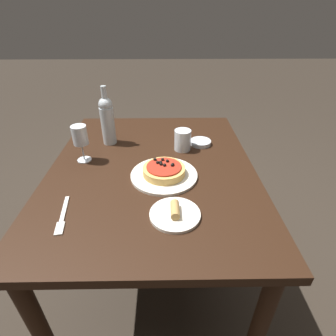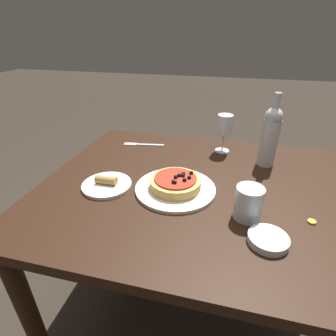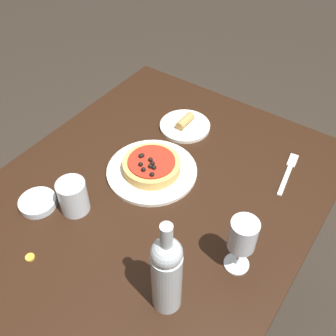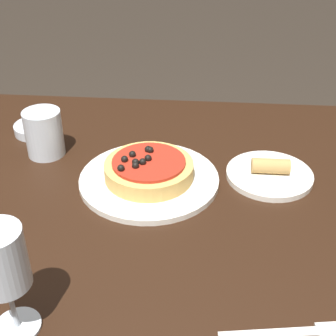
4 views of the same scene
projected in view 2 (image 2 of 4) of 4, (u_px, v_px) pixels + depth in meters
ground_plane at (192, 313)px, 1.30m from camera, size 14.00×14.00×0.00m
dining_table at (200, 208)px, 0.99m from camera, size 1.14×0.90×0.75m
dinner_plate at (175, 189)px, 0.91m from camera, size 0.28×0.28×0.01m
pizza at (176, 182)px, 0.90m from camera, size 0.18×0.18×0.05m
wine_glass at (225, 126)px, 1.14m from camera, size 0.07×0.07×0.17m
wine_bottle at (270, 135)px, 1.03m from camera, size 0.07×0.07×0.29m
water_cup at (248, 203)px, 0.76m from camera, size 0.08×0.08×0.10m
side_bowl at (268, 240)px, 0.69m from camera, size 0.11×0.11×0.02m
fork at (141, 145)px, 1.26m from camera, size 0.19×0.05×0.00m
side_plate at (107, 184)px, 0.93m from camera, size 0.17×0.17×0.04m
bottle_cap at (312, 222)px, 0.76m from camera, size 0.02×0.02×0.01m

